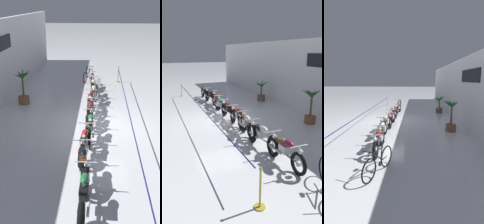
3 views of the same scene
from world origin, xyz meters
TOP-DOWN VIEW (x-y plane):
  - ground_plane at (0.00, 0.00)m, footprint 120.00×120.00m
  - back_wall at (0.01, 5.12)m, footprint 28.00×0.29m
  - motorcycle_green_0 at (-5.39, 0.47)m, footprint 2.35×0.62m
  - motorcycle_black_1 at (-4.05, 0.58)m, footprint 2.28×0.62m
  - motorcycle_red_2 at (-2.64, 0.63)m, footprint 2.21×0.62m
  - motorcycle_green_3 at (-1.31, 0.47)m, footprint 2.29×0.62m
  - motorcycle_maroon_4 at (0.09, 0.55)m, footprint 2.34×0.62m
  - motorcycle_maroon_5 at (1.36, 0.60)m, footprint 2.30×0.62m
  - motorcycle_cream_6 at (2.66, 0.46)m, footprint 2.43×0.62m
  - motorcycle_cream_7 at (4.00, 0.51)m, footprint 2.39×0.62m
  - motorcycle_maroon_8 at (5.45, 0.62)m, footprint 2.13×0.62m
  - bicycle at (7.15, 0.96)m, footprint 1.66×0.68m
  - potted_palm_left_of_row at (-3.19, 4.16)m, footprint 0.98×1.19m
  - potted_palm_right_of_row at (2.40, 4.07)m, footprint 0.97×0.95m
  - stanchion_far_left at (-1.60, -1.03)m, footprint 13.98×0.28m

SIDE VIEW (x-z plane):
  - ground_plane at x=0.00m, z-range 0.00..0.00m
  - bicycle at x=7.15m, z-range -0.10..0.87m
  - motorcycle_red_2 at x=-2.64m, z-range -0.01..0.91m
  - motorcycle_cream_7 at x=4.00m, z-range -0.01..0.92m
  - motorcycle_maroon_8 at x=5.45m, z-range 0.00..0.93m
  - motorcycle_maroon_5 at x=1.36m, z-range -0.01..0.95m
  - motorcycle_maroon_4 at x=0.09m, z-range 0.00..0.94m
  - motorcycle_green_3 at x=-1.31m, z-range 0.00..0.94m
  - motorcycle_green_0 at x=-5.39m, z-range -0.01..0.97m
  - motorcycle_black_1 at x=-4.05m, z-range 0.00..0.97m
  - motorcycle_cream_6 at x=2.66m, z-range 0.00..0.98m
  - potted_palm_left_of_row at x=-3.19m, z-range -0.21..1.39m
  - potted_palm_right_of_row at x=2.40m, z-range -0.18..1.66m
  - stanchion_far_left at x=-1.60m, z-range 0.24..1.29m
  - back_wall at x=0.01m, z-range 0.00..4.20m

